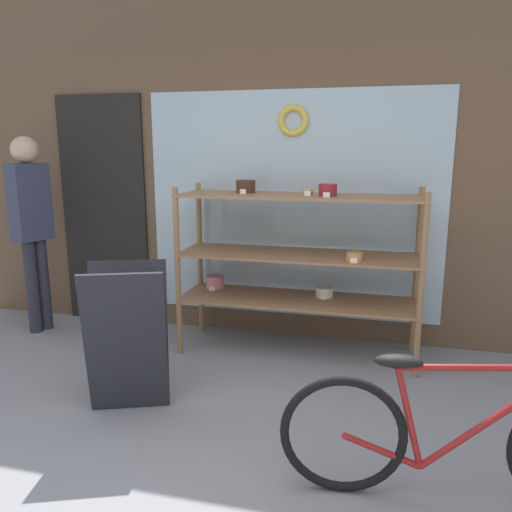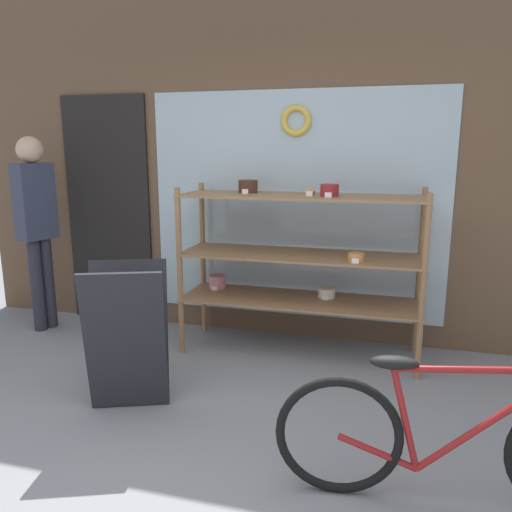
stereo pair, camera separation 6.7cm
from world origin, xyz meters
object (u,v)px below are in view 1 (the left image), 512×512
Objects in this scene: display_case at (295,252)px; bicycle at (455,438)px; sandwich_board at (127,338)px; pedestrian at (31,218)px.

display_case is 1.14× the size of bicycle.
sandwich_board is (-0.86, -1.15, -0.36)m from display_case.
sandwich_board is 0.54× the size of pedestrian.
sandwich_board is at bearing 160.92° from bicycle.
sandwich_board is 1.91m from pedestrian.
sandwich_board reaches higher than bicycle.
display_case is at bearing 116.58° from bicycle.
bicycle is 1.76× the size of sandwich_board.
pedestrian is at bearing -178.38° from display_case.
pedestrian is (-2.33, -0.07, 0.20)m from display_case.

